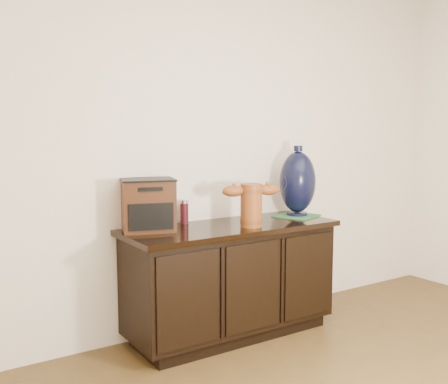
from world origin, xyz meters
TOP-DOWN VIEW (x-y plane):
  - sideboard at (0.00, 2.23)m, footprint 1.46×0.56m
  - terracotta_vessel at (0.08, 2.11)m, footprint 0.40×0.18m
  - tv_radio at (-0.54, 2.35)m, footprint 0.39×0.35m
  - green_mat at (0.59, 2.25)m, footprint 0.35×0.35m
  - lamp_base at (0.60, 2.25)m, footprint 0.34×0.34m
  - spray_can at (-0.23, 2.44)m, footprint 0.06×0.06m

SIDE VIEW (x-z plane):
  - sideboard at x=0.00m, z-range 0.01..0.76m
  - green_mat at x=0.59m, z-range 0.76..0.76m
  - spray_can at x=-0.23m, z-range 0.75..0.92m
  - terracotta_vessel at x=0.08m, z-range 0.77..1.05m
  - tv_radio at x=-0.54m, z-range 0.75..1.08m
  - lamp_base at x=0.60m, z-range 0.75..1.26m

